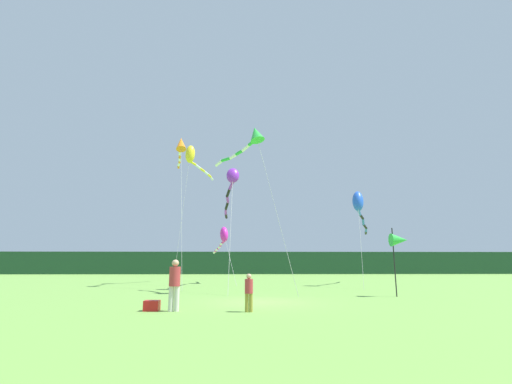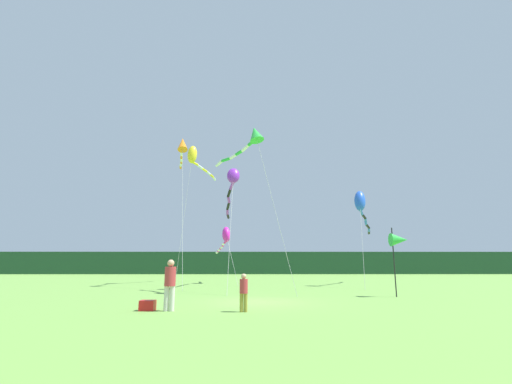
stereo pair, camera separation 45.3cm
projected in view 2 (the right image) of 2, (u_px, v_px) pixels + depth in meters
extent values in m
plane|color=#6B9E42|center=(257.00, 302.00, 16.18)|extent=(120.00, 120.00, 0.00)
cube|color=#1E4228|center=(254.00, 263.00, 60.67)|extent=(108.00, 3.02, 3.62)
cylinder|color=silver|center=(166.00, 299.00, 13.16)|extent=(0.18, 0.18, 0.88)
cylinder|color=silver|center=(172.00, 299.00, 13.16)|extent=(0.18, 0.18, 0.88)
cylinder|color=#B23338|center=(170.00, 276.00, 13.31)|extent=(0.40, 0.40, 0.70)
sphere|color=tan|center=(171.00, 263.00, 13.41)|extent=(0.26, 0.26, 0.26)
cylinder|color=olive|center=(242.00, 303.00, 12.90)|extent=(0.13, 0.13, 0.64)
cylinder|color=olive|center=(246.00, 303.00, 12.90)|extent=(0.13, 0.13, 0.64)
cylinder|color=#B23338|center=(244.00, 286.00, 13.01)|extent=(0.29, 0.29, 0.51)
sphere|color=tan|center=(244.00, 276.00, 13.08)|extent=(0.19, 0.19, 0.19)
cube|color=red|center=(148.00, 305.00, 13.25)|extent=(0.54, 0.43, 0.37)
cylinder|color=black|center=(394.00, 262.00, 18.98)|extent=(0.06, 0.06, 3.58)
cone|color=green|center=(399.00, 240.00, 19.20)|extent=(0.90, 0.70, 0.70)
cylinder|color=#B2B2B2|center=(182.00, 208.00, 25.76)|extent=(1.29, 4.43, 11.13)
cone|color=orange|center=(183.00, 144.00, 29.00)|extent=(1.10, 1.36, 1.39)
cylinder|color=orange|center=(182.00, 151.00, 29.11)|extent=(0.35, 0.51, 0.25)
cylinder|color=white|center=(181.00, 154.00, 29.51)|extent=(0.28, 0.54, 0.34)
cylinder|color=orange|center=(181.00, 157.00, 29.91)|extent=(0.29, 0.53, 0.32)
cylinder|color=white|center=(181.00, 160.00, 30.31)|extent=(0.29, 0.52, 0.30)
cylinder|color=orange|center=(181.00, 162.00, 30.73)|extent=(0.29, 0.50, 0.26)
cylinder|color=white|center=(181.00, 164.00, 31.13)|extent=(0.37, 0.54, 0.32)
cylinder|color=orange|center=(181.00, 167.00, 31.52)|extent=(0.27, 0.51, 0.29)
cylinder|color=#B2B2B2|center=(275.00, 208.00, 20.43)|extent=(2.19, 1.77, 9.53)
cone|color=green|center=(255.00, 134.00, 22.21)|extent=(1.42, 1.39, 1.14)
cylinder|color=green|center=(252.00, 142.00, 22.35)|extent=(0.61, 0.66, 0.38)
cylinder|color=white|center=(245.00, 148.00, 22.79)|extent=(0.61, 0.67, 0.41)
cylinder|color=green|center=(239.00, 153.00, 23.24)|extent=(0.57, 0.65, 0.29)
cylinder|color=white|center=(233.00, 156.00, 23.71)|extent=(0.59, 0.65, 0.31)
cylinder|color=green|center=(226.00, 160.00, 24.06)|extent=(0.69, 0.47, 0.30)
cylinder|color=white|center=(219.00, 163.00, 24.41)|extent=(0.61, 0.66, 0.38)
cylinder|color=#B2B2B2|center=(230.00, 228.00, 22.20)|extent=(0.03, 4.50, 7.71)
ellipsoid|color=purple|center=(233.00, 176.00, 25.15)|extent=(0.88, 1.01, 1.30)
cylinder|color=purple|center=(232.00, 185.00, 25.56)|extent=(0.46, 1.16, 0.45)
cylinder|color=black|center=(229.00, 193.00, 26.55)|extent=(0.45, 1.18, 0.54)
cylinder|color=purple|center=(229.00, 199.00, 27.56)|extent=(0.21, 1.15, 0.45)
cylinder|color=black|center=(228.00, 206.00, 28.56)|extent=(0.42, 1.18, 0.57)
cylinder|color=purple|center=(227.00, 211.00, 29.57)|extent=(0.27, 1.15, 0.43)
cylinder|color=black|center=(228.00, 216.00, 30.60)|extent=(0.21, 1.14, 0.39)
cylinder|color=#B2B2B2|center=(184.00, 216.00, 30.54)|extent=(0.68, 1.99, 11.36)
ellipsoid|color=yellow|center=(192.00, 155.00, 32.61)|extent=(1.12, 1.21, 1.75)
cylinder|color=yellow|center=(195.00, 163.00, 32.79)|extent=(0.59, 0.78, 0.31)
cylinder|color=white|center=(200.00, 167.00, 33.42)|extent=(0.51, 0.81, 0.34)
cylinder|color=yellow|center=(204.00, 170.00, 34.07)|extent=(0.54, 0.80, 0.33)
cylinder|color=white|center=(208.00, 173.00, 34.74)|extent=(0.44, 0.81, 0.29)
cylinder|color=yellow|center=(212.00, 176.00, 35.43)|extent=(0.44, 0.81, 0.30)
cylinder|color=white|center=(214.00, 178.00, 36.14)|extent=(0.30, 0.81, 0.30)
cylinder|color=#B2B2B2|center=(232.00, 258.00, 29.63)|extent=(1.27, 3.85, 4.23)
ellipsoid|color=#E026B2|center=(226.00, 234.00, 31.91)|extent=(1.12, 1.67, 1.75)
cylinder|color=#E026B2|center=(225.00, 242.00, 31.98)|extent=(0.37, 0.52, 0.32)
cylinder|color=white|center=(224.00, 244.00, 32.33)|extent=(0.40, 0.52, 0.31)
cylinder|color=#E026B2|center=(223.00, 245.00, 32.70)|extent=(0.24, 0.49, 0.31)
cylinder|color=white|center=(222.00, 247.00, 33.06)|extent=(0.40, 0.52, 0.32)
cylinder|color=#E026B2|center=(221.00, 248.00, 33.43)|extent=(0.30, 0.50, 0.30)
cylinder|color=white|center=(219.00, 250.00, 33.79)|extent=(0.40, 0.51, 0.30)
cylinder|color=#E026B2|center=(218.00, 251.00, 34.16)|extent=(0.30, 0.50, 0.29)
cylinder|color=white|center=(217.00, 252.00, 34.53)|extent=(0.37, 0.52, 0.31)
cylinder|color=#B2B2B2|center=(362.00, 241.00, 26.14)|extent=(1.13, 3.77, 6.58)
ellipsoid|color=blue|center=(360.00, 201.00, 28.62)|extent=(1.21, 1.57, 1.93)
cylinder|color=blue|center=(361.00, 212.00, 28.97)|extent=(0.63, 1.14, 0.43)
cylinder|color=black|center=(364.00, 216.00, 29.90)|extent=(0.73, 1.10, 0.40)
cylinder|color=blue|center=(366.00, 221.00, 30.84)|extent=(0.57, 1.18, 0.57)
cylinder|color=black|center=(368.00, 226.00, 31.78)|extent=(0.74, 1.10, 0.43)
cylinder|color=blue|center=(369.00, 229.00, 32.73)|extent=(0.52, 1.15, 0.38)
cylinder|color=black|center=(369.00, 232.00, 33.75)|extent=(0.53, 1.14, 0.34)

